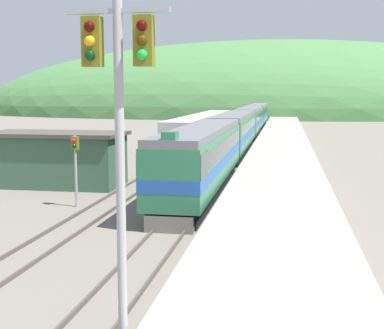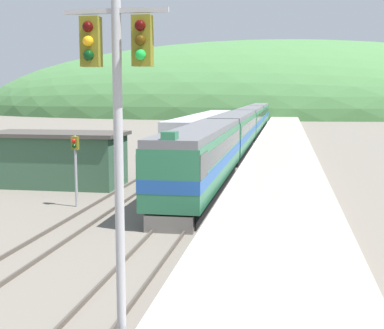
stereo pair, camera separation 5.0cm
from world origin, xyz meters
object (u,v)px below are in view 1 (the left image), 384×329
Objects in this scene: carriage_second at (235,132)px; signal_mast_main at (119,114)px; carriage_third at (250,120)px; express_train_lead_car at (202,157)px; carriage_fourth at (258,114)px; siding_train at (203,129)px; signal_post_siding at (75,156)px.

signal_mast_main is (1.55, -43.58, 3.49)m from carriage_second.
carriage_third is (0.00, 23.02, 0.00)m from carriage_second.
carriage_third is 2.54× the size of signal_mast_main.
express_train_lead_car is at bearing -90.00° from carriage_third.
carriage_second is 1.00× the size of carriage_fourth.
carriage_second is 0.64× the size of siding_train.
express_train_lead_car is 2.29× the size of signal_mast_main.
express_train_lead_car is at bearing -81.48° from siding_train.
siding_train is at bearing 96.73° from signal_mast_main.
signal_post_siding is at bearing 115.22° from signal_mast_main.
carriage_fourth is 0.64× the size of siding_train.
express_train_lead_car is at bearing -90.00° from carriage_fourth.
carriage_fourth is at bearing 83.03° from siding_train.
express_train_lead_car is 68.21m from carriage_fourth.
carriage_second is at bearing -90.00° from carriage_third.
carriage_fourth is 89.70m from signal_mast_main.
carriage_fourth reaches higher than siding_train.
carriage_second is 43.75m from signal_mast_main.
carriage_second reaches higher than siding_train.
express_train_lead_car is 7.98m from signal_post_siding.
signal_mast_main is (1.55, -21.41, 3.47)m from express_train_lead_car.
signal_mast_main reaches higher than siding_train.
carriage_third is at bearing 72.49° from siding_train.
siding_train is (-4.59, -37.57, -0.38)m from carriage_fourth.
signal_post_siding is at bearing -96.98° from carriage_third.
express_train_lead_car is 45.19m from carriage_third.
carriage_second is at bearing 77.28° from signal_post_siding.
express_train_lead_car is 21.74m from signal_mast_main.
carriage_third is 0.64× the size of siding_train.
signal_post_siding is at bearing -94.80° from carriage_fourth.
express_train_lead_car is 0.90× the size of carriage_third.
carriage_second is 5.69× the size of signal_post_siding.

